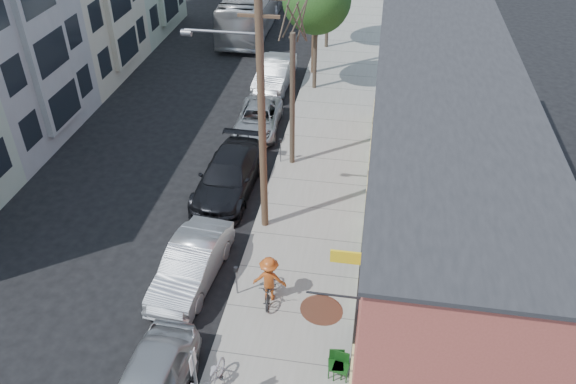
% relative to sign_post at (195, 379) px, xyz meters
% --- Properties ---
extents(ground, '(120.00, 120.00, 0.00)m').
position_rel_sign_post_xyz_m(ground, '(-2.35, 4.26, -1.83)').
color(ground, black).
extents(sidewalk, '(4.50, 58.00, 0.15)m').
position_rel_sign_post_xyz_m(sidewalk, '(1.90, 15.26, -1.76)').
color(sidewalk, gray).
rests_on(sidewalk, ground).
extents(cafe_building, '(6.60, 20.20, 6.61)m').
position_rel_sign_post_xyz_m(cafe_building, '(6.64, 9.25, 1.47)').
color(cafe_building, '#B14E41').
rests_on(cafe_building, ground).
extents(apartment_row, '(6.30, 32.00, 9.00)m').
position_rel_sign_post_xyz_m(apartment_row, '(-14.20, 18.26, 2.67)').
color(apartment_row, '#A0AF94').
rests_on(apartment_row, ground).
extents(sign_post, '(0.07, 0.45, 2.80)m').
position_rel_sign_post_xyz_m(sign_post, '(0.00, 0.00, 0.00)').
color(sign_post, slate).
rests_on(sign_post, sidewalk).
extents(parking_meter_near, '(0.14, 0.14, 1.24)m').
position_rel_sign_post_xyz_m(parking_meter_near, '(-0.10, 4.84, -0.85)').
color(parking_meter_near, slate).
rests_on(parking_meter_near, sidewalk).
extents(parking_meter_far, '(0.14, 0.14, 1.24)m').
position_rel_sign_post_xyz_m(parking_meter_far, '(-0.10, 13.68, -0.85)').
color(parking_meter_far, slate).
rests_on(parking_meter_far, sidewalk).
extents(utility_pole_near, '(3.57, 0.28, 10.00)m').
position_rel_sign_post_xyz_m(utility_pole_near, '(0.04, 8.83, 3.58)').
color(utility_pole_near, '#503A28').
rests_on(utility_pole_near, sidewalk).
extents(tree_bare, '(0.24, 0.24, 6.34)m').
position_rel_sign_post_xyz_m(tree_bare, '(0.45, 13.71, 1.49)').
color(tree_bare, '#44392C').
rests_on(tree_bare, sidewalk).
extents(patio_chair_a, '(0.55, 0.55, 0.88)m').
position_rel_sign_post_xyz_m(patio_chair_a, '(3.64, 2.01, -1.24)').
color(patio_chair_a, '#103911').
rests_on(patio_chair_a, sidewalk).
extents(patio_chair_b, '(0.58, 0.58, 0.88)m').
position_rel_sign_post_xyz_m(patio_chair_b, '(3.80, 1.95, -1.24)').
color(patio_chair_b, '#103911').
rests_on(patio_chair_b, sidewalk).
extents(cyclist, '(1.18, 0.70, 1.79)m').
position_rel_sign_post_xyz_m(cyclist, '(1.07, 4.81, -0.79)').
color(cyclist, '#9F4517').
rests_on(cyclist, sidewalk).
extents(cyclist_bike, '(0.74, 1.79, 0.92)m').
position_rel_sign_post_xyz_m(cyclist_bike, '(1.07, 4.81, -1.22)').
color(cyclist_bike, black).
rests_on(cyclist_bike, sidewalk).
extents(parked_bike_b, '(0.96, 2.06, 1.04)m').
position_rel_sign_post_xyz_m(parked_bike_b, '(0.13, 0.76, -1.16)').
color(parked_bike_b, gray).
rests_on(parked_bike_b, sidewalk).
extents(car_1, '(2.07, 4.90, 1.57)m').
position_rel_sign_post_xyz_m(car_1, '(-1.90, 5.35, -1.05)').
color(car_1, '#BABEC2').
rests_on(car_1, ground).
extents(car_2, '(2.50, 5.77, 1.65)m').
position_rel_sign_post_xyz_m(car_2, '(-1.98, 11.09, -1.01)').
color(car_2, black).
rests_on(car_2, ground).
extents(car_3, '(2.40, 4.80, 1.31)m').
position_rel_sign_post_xyz_m(car_3, '(-1.85, 16.79, -1.18)').
color(car_3, '#969A9D').
rests_on(car_3, ground).
extents(car_4, '(1.96, 5.19, 1.69)m').
position_rel_sign_post_xyz_m(car_4, '(-1.96, 22.21, -0.99)').
color(car_4, '#ADB3B5').
rests_on(car_4, ground).
extents(bus, '(2.89, 12.03, 3.34)m').
position_rel_sign_post_xyz_m(bus, '(-5.47, 32.25, -0.16)').
color(bus, silver).
rests_on(bus, ground).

